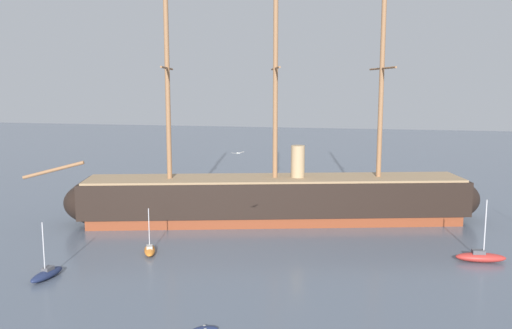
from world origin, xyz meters
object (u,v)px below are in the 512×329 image
(sailboat_mid_left, at_px, (47,274))
(dinghy_distant_centre, at_px, (295,199))
(sailboat_alongside_stern, at_px, (481,257))
(dinghy_far_left, at_px, (110,200))
(tall_ship, at_px, (275,198))
(sailboat_alongside_bow, at_px, (150,250))
(seagull_in_flight, at_px, (238,153))

(sailboat_mid_left, xyz_separation_m, dinghy_distant_centre, (18.33, 38.14, -0.11))
(sailboat_alongside_stern, distance_m, dinghy_far_left, 54.01)
(dinghy_far_left, xyz_separation_m, dinghy_distant_centre, (28.02, 6.04, 0.13))
(tall_ship, distance_m, sailboat_alongside_stern, 26.49)
(sailboat_alongside_bow, xyz_separation_m, dinghy_distant_centre, (11.79, 29.10, -0.07))
(sailboat_mid_left, bearing_deg, sailboat_alongside_bow, 54.13)
(dinghy_distant_centre, bearing_deg, sailboat_alongside_stern, -47.37)
(tall_ship, height_order, sailboat_alongside_stern, tall_ship)
(seagull_in_flight, bearing_deg, sailboat_mid_left, 169.68)
(dinghy_distant_centre, height_order, seagull_in_flight, seagull_in_flight)
(sailboat_alongside_stern, xyz_separation_m, dinghy_far_left, (-50.70, 18.60, -0.32))
(tall_ship, distance_m, seagull_in_flight, 30.50)
(dinghy_far_left, xyz_separation_m, seagull_in_flight, (29.20, -35.65, 12.71))
(tall_ship, bearing_deg, seagull_in_flight, -85.85)
(sailboat_alongside_bow, height_order, sailboat_alongside_stern, sailboat_alongside_stern)
(tall_ship, bearing_deg, sailboat_mid_left, -124.59)
(dinghy_far_left, height_order, seagull_in_flight, seagull_in_flight)
(tall_ship, xyz_separation_m, sailboat_alongside_stern, (23.59, -11.76, -2.60))
(sailboat_mid_left, height_order, dinghy_far_left, sailboat_mid_left)
(sailboat_mid_left, height_order, dinghy_distant_centre, sailboat_mid_left)
(dinghy_far_left, height_order, dinghy_distant_centre, dinghy_distant_centre)
(sailboat_alongside_bow, relative_size, dinghy_far_left, 2.42)
(tall_ship, bearing_deg, dinghy_distant_centre, 85.97)
(seagull_in_flight, bearing_deg, sailboat_alongside_stern, 38.42)
(tall_ship, distance_m, dinghy_far_left, 28.11)
(tall_ship, height_order, dinghy_far_left, tall_ship)
(tall_ship, bearing_deg, sailboat_alongside_bow, -123.86)
(dinghy_distant_centre, xyz_separation_m, seagull_in_flight, (1.18, -41.69, 12.58))
(tall_ship, height_order, dinghy_distant_centre, tall_ship)
(sailboat_alongside_bow, distance_m, sailboat_alongside_stern, 34.76)
(sailboat_alongside_stern, bearing_deg, dinghy_distant_centre, 132.63)
(tall_ship, relative_size, sailboat_mid_left, 10.72)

